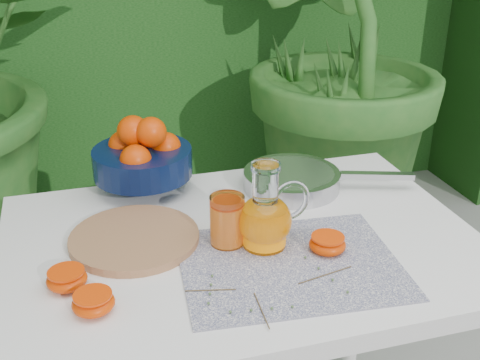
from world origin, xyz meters
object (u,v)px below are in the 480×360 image
object	(u,v)px
white_table	(243,271)
fruit_bowl	(143,156)
juice_pitcher	(266,218)
cutting_board	(134,238)
saute_pan	(293,179)

from	to	relation	value
white_table	fruit_bowl	distance (m)	0.39
white_table	juice_pitcher	distance (m)	0.16
juice_pitcher	white_table	bearing A→B (deg)	132.69
white_table	fruit_bowl	bearing A→B (deg)	118.13
cutting_board	juice_pitcher	distance (m)	0.28
fruit_bowl	saute_pan	distance (m)	0.37
cutting_board	fruit_bowl	xyz separation A→B (m)	(0.06, 0.25, 0.08)
cutting_board	fruit_bowl	bearing A→B (deg)	77.18
cutting_board	fruit_bowl	world-z (taller)	fruit_bowl
white_table	cutting_board	xyz separation A→B (m)	(-0.22, 0.05, 0.09)
fruit_bowl	cutting_board	bearing A→B (deg)	-102.82
juice_pitcher	saute_pan	xyz separation A→B (m)	(0.15, 0.24, -0.04)
cutting_board	saute_pan	bearing A→B (deg)	20.10
fruit_bowl	juice_pitcher	xyz separation A→B (m)	(0.20, -0.35, -0.02)
juice_pitcher	saute_pan	size ratio (longest dim) A/B	0.42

